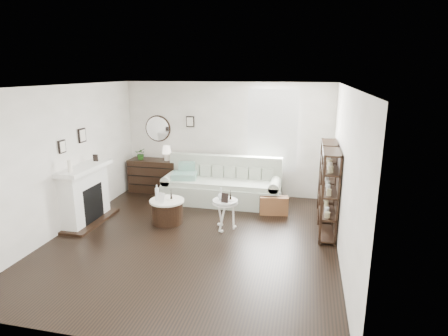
% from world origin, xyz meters
% --- Properties ---
extents(room, '(5.50, 5.50, 5.50)m').
position_xyz_m(room, '(0.73, 2.70, 1.60)').
color(room, black).
rests_on(room, ground).
extents(fireplace, '(0.50, 1.40, 1.84)m').
position_xyz_m(fireplace, '(-2.32, 0.30, 0.54)').
color(fireplace, white).
rests_on(fireplace, ground).
extents(shelf_unit_far, '(0.30, 0.80, 1.60)m').
position_xyz_m(shelf_unit_far, '(2.33, 1.55, 0.80)').
color(shelf_unit_far, black).
rests_on(shelf_unit_far, ground).
extents(shelf_unit_near, '(0.30, 0.80, 1.60)m').
position_xyz_m(shelf_unit_near, '(2.33, 0.65, 0.80)').
color(shelf_unit_near, black).
rests_on(shelf_unit_near, ground).
extents(sofa, '(2.67, 0.92, 1.04)m').
position_xyz_m(sofa, '(0.05, 2.08, 0.34)').
color(sofa, '#B3BEAA').
rests_on(sofa, ground).
extents(quilt, '(0.62, 0.54, 0.14)m').
position_xyz_m(quilt, '(-0.82, 1.95, 0.60)').
color(quilt, '#2A9A71').
rests_on(quilt, sofa).
extents(suitcase, '(0.61, 0.28, 0.39)m').
position_xyz_m(suitcase, '(1.29, 1.52, 0.20)').
color(suitcase, brown).
rests_on(suitcase, ground).
extents(dresser, '(1.22, 0.52, 0.81)m').
position_xyz_m(dresser, '(-1.79, 2.47, 0.41)').
color(dresser, black).
rests_on(dresser, ground).
extents(table_lamp, '(0.28, 0.28, 0.37)m').
position_xyz_m(table_lamp, '(-1.44, 2.47, 0.99)').
color(table_lamp, beige).
rests_on(table_lamp, dresser).
extents(potted_plant, '(0.32, 0.29, 0.30)m').
position_xyz_m(potted_plant, '(-2.10, 2.42, 0.96)').
color(potted_plant, '#225217').
rests_on(potted_plant, dresser).
extents(drum_table, '(0.68, 0.68, 0.47)m').
position_xyz_m(drum_table, '(-0.74, 0.62, 0.24)').
color(drum_table, black).
rests_on(drum_table, ground).
extents(pedestal_table, '(0.49, 0.49, 0.59)m').
position_xyz_m(pedestal_table, '(0.45, 0.56, 0.54)').
color(pedestal_table, white).
rests_on(pedestal_table, ground).
extents(eiffel_drum, '(0.13, 0.13, 0.18)m').
position_xyz_m(eiffel_drum, '(-0.67, 0.67, 0.56)').
color(eiffel_drum, black).
rests_on(eiffel_drum, drum_table).
extents(bottle_drum, '(0.07, 0.07, 0.32)m').
position_xyz_m(bottle_drum, '(-0.91, 0.55, 0.63)').
color(bottle_drum, silver).
rests_on(bottle_drum, drum_table).
extents(card_frame_drum, '(0.16, 0.09, 0.20)m').
position_xyz_m(card_frame_drum, '(-0.79, 0.45, 0.57)').
color(card_frame_drum, white).
rests_on(card_frame_drum, drum_table).
extents(eiffel_ped, '(0.12, 0.12, 0.17)m').
position_xyz_m(eiffel_ped, '(0.55, 0.59, 0.67)').
color(eiffel_ped, black).
rests_on(eiffel_ped, pedestal_table).
extents(flask_ped, '(0.13, 0.13, 0.24)m').
position_xyz_m(flask_ped, '(0.37, 0.58, 0.70)').
color(flask_ped, silver).
rests_on(flask_ped, pedestal_table).
extents(card_frame_ped, '(0.14, 0.07, 0.17)m').
position_xyz_m(card_frame_ped, '(0.47, 0.43, 0.67)').
color(card_frame_ped, black).
rests_on(card_frame_ped, pedestal_table).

